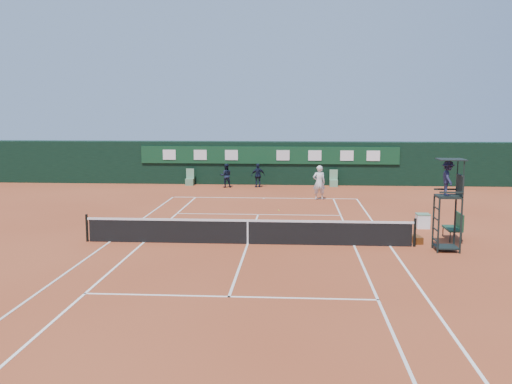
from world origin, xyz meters
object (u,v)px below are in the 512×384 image
cooler (423,221)px  umpire_chair (448,185)px  player (319,183)px  tennis_net (248,231)px  player_bench (455,225)px

cooler → umpire_chair: bearing=-91.0°
player → tennis_net: bearing=67.1°
player_bench → tennis_net: bearing=-170.8°
tennis_net → player_bench: size_ratio=10.75×
tennis_net → cooler: 8.32m
tennis_net → umpire_chair: bearing=-4.5°
umpire_chair → player: umpire_chair is taller
tennis_net → player_bench: (8.28, 1.35, 0.09)m
player_bench → player: 11.36m
tennis_net → player: (3.24, 11.52, 0.50)m
player_bench → cooler: player_bench is taller
tennis_net → player_bench: same height
player_bench → player: (-5.04, 10.17, 0.41)m
player_bench → cooler: bearing=109.2°
umpire_chair → player_bench: bearing=66.0°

